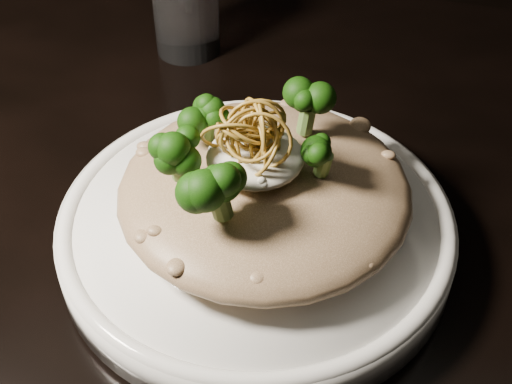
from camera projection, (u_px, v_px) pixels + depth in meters
The scene contains 6 objects.
table at pixel (170, 251), 0.66m from camera, with size 1.10×0.80×0.75m.
plate at pixel (256, 230), 0.55m from camera, with size 0.30×0.30×0.03m, color white.
risotto at pixel (265, 190), 0.52m from camera, with size 0.22×0.22×0.05m, color brown.
broccoli at pixel (250, 133), 0.49m from camera, with size 0.15×0.15×0.05m, color black, non-canonical shape.
cheese at pixel (255, 157), 0.50m from camera, with size 0.07×0.07×0.02m, color white.
shallots at pixel (252, 122), 0.48m from camera, with size 0.06×0.06×0.04m, color brown, non-canonical shape.
Camera 1 is at (0.20, -0.41, 1.16)m, focal length 50.00 mm.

